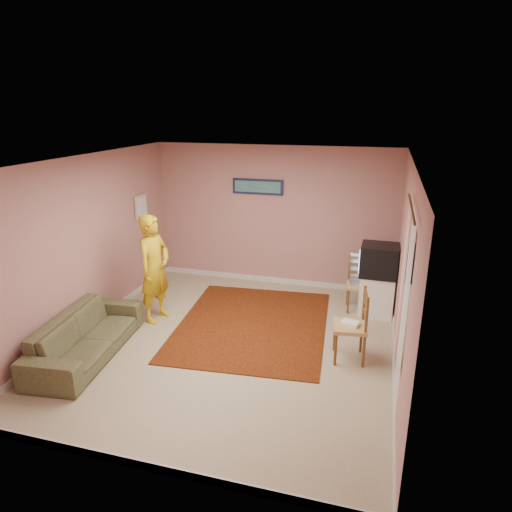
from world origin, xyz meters
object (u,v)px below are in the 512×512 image
(chair_a, at_px, (360,279))
(person, at_px, (155,268))
(crt_tv, at_px, (379,260))
(sofa, at_px, (86,336))
(chair_b, at_px, (351,318))
(tv_cabinet, at_px, (376,295))

(chair_a, xyz_separation_m, person, (-3.07, -1.22, 0.31))
(crt_tv, height_order, sofa, crt_tv)
(chair_b, distance_m, sofa, 3.57)
(crt_tv, height_order, person, person)
(tv_cabinet, xyz_separation_m, chair_a, (-0.28, 0.09, 0.21))
(chair_b, bearing_deg, tv_cabinet, 160.52)
(crt_tv, distance_m, person, 3.53)
(chair_a, distance_m, person, 3.32)
(crt_tv, distance_m, chair_b, 1.59)
(chair_a, bearing_deg, person, -165.51)
(sofa, relative_size, person, 1.17)
(chair_b, relative_size, sofa, 0.27)
(crt_tv, bearing_deg, person, -159.97)
(tv_cabinet, height_order, chair_b, chair_b)
(crt_tv, distance_m, chair_a, 0.48)
(tv_cabinet, height_order, crt_tv, crt_tv)
(chair_a, relative_size, sofa, 0.24)
(tv_cabinet, relative_size, chair_a, 1.40)
(chair_b, xyz_separation_m, person, (-3.05, 0.40, 0.25))
(tv_cabinet, relative_size, chair_b, 1.27)
(chair_b, bearing_deg, sofa, -84.04)
(person, bearing_deg, crt_tv, -60.53)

